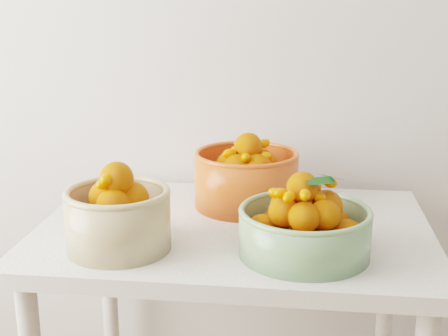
{
  "coord_description": "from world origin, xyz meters",
  "views": [
    {
      "loc": [
        -0.1,
        0.1,
        1.32
      ],
      "look_at": [
        -0.28,
        1.54,
        0.92
      ],
      "focal_mm": 50.0,
      "sensor_mm": 36.0,
      "label": 1
    }
  ],
  "objects_px": {
    "bowl_green": "(305,227)",
    "bowl_orange": "(246,177)",
    "table": "(234,259)",
    "bowl_cream": "(118,216)"
  },
  "relations": [
    {
      "from": "bowl_green",
      "to": "bowl_orange",
      "type": "distance_m",
      "value": 0.36
    },
    {
      "from": "table",
      "to": "bowl_cream",
      "type": "height_order",
      "value": "bowl_cream"
    },
    {
      "from": "table",
      "to": "bowl_cream",
      "type": "relative_size",
      "value": 3.4
    },
    {
      "from": "table",
      "to": "bowl_green",
      "type": "bearing_deg",
      "value": -42.69
    },
    {
      "from": "table",
      "to": "bowl_orange",
      "type": "bearing_deg",
      "value": 84.43
    },
    {
      "from": "bowl_cream",
      "to": "bowl_orange",
      "type": "distance_m",
      "value": 0.43
    },
    {
      "from": "table",
      "to": "bowl_green",
      "type": "xyz_separation_m",
      "value": [
        0.18,
        -0.16,
        0.16
      ]
    },
    {
      "from": "table",
      "to": "bowl_orange",
      "type": "xyz_separation_m",
      "value": [
        0.02,
        0.16,
        0.18
      ]
    },
    {
      "from": "bowl_cream",
      "to": "bowl_green",
      "type": "distance_m",
      "value": 0.43
    },
    {
      "from": "bowl_cream",
      "to": "bowl_green",
      "type": "bearing_deg",
      "value": 2.82
    }
  ]
}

